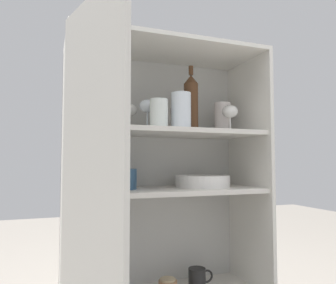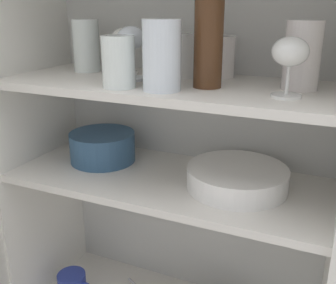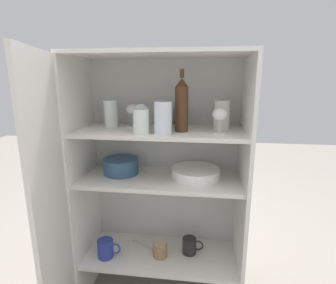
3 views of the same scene
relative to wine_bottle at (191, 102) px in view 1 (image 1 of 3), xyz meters
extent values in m
cube|color=silver|center=(-0.11, 0.20, -0.43)|extent=(0.86, 0.02, 1.31)
cube|color=white|center=(-0.53, 0.02, -0.43)|extent=(0.02, 0.37, 1.31)
cube|color=white|center=(0.31, 0.02, -0.43)|extent=(0.02, 0.37, 1.31)
cube|color=white|center=(-0.11, 0.02, 0.23)|extent=(0.86, 0.37, 0.02)
cube|color=silver|center=(-0.11, 0.02, -0.39)|extent=(0.83, 0.34, 0.02)
cube|color=silver|center=(-0.11, 0.02, -0.14)|extent=(0.83, 0.34, 0.02)
cube|color=silver|center=(-0.48, -0.37, -0.43)|extent=(0.13, 0.42, 1.31)
cylinder|color=white|center=(-0.08, -0.07, -0.05)|extent=(0.08, 0.08, 0.15)
cylinder|color=white|center=(-0.38, 0.08, -0.06)|extent=(0.07, 0.07, 0.14)
cylinder|color=white|center=(-0.18, -0.08, -0.07)|extent=(0.07, 0.07, 0.11)
cylinder|color=silver|center=(-0.01, 0.14, -0.08)|extent=(0.07, 0.07, 0.10)
cylinder|color=white|center=(-0.09, 0.10, -0.07)|extent=(0.07, 0.07, 0.11)
cylinder|color=silver|center=(0.19, 0.06, -0.05)|extent=(0.08, 0.08, 0.15)
cylinder|color=white|center=(0.18, -0.03, -0.13)|extent=(0.06, 0.06, 0.01)
cylinder|color=white|center=(0.18, -0.03, -0.09)|extent=(0.01, 0.01, 0.06)
ellipsoid|color=white|center=(0.18, -0.03, -0.04)|extent=(0.07, 0.07, 0.06)
cylinder|color=white|center=(-0.20, 0.01, -0.13)|extent=(0.07, 0.07, 0.01)
cylinder|color=white|center=(-0.20, 0.01, -0.09)|extent=(0.01, 0.01, 0.07)
ellipsoid|color=white|center=(-0.20, 0.01, -0.03)|extent=(0.07, 0.07, 0.06)
cylinder|color=white|center=(-0.26, 0.09, -0.13)|extent=(0.07, 0.07, 0.01)
cylinder|color=white|center=(-0.26, 0.09, -0.09)|extent=(0.01, 0.01, 0.06)
ellipsoid|color=white|center=(-0.26, 0.09, -0.04)|extent=(0.07, 0.07, 0.06)
cylinder|color=#4C2D19|center=(0.00, 0.00, -0.02)|extent=(0.06, 0.06, 0.21)
cone|color=#4C2D19|center=(0.00, 0.00, 0.10)|extent=(0.06, 0.06, 0.04)
cylinder|color=#4C2D19|center=(0.00, 0.00, 0.14)|extent=(0.02, 0.02, 0.04)
cylinder|color=white|center=(0.07, 0.04, -0.38)|extent=(0.25, 0.25, 0.01)
cylinder|color=white|center=(0.07, 0.04, -0.37)|extent=(0.25, 0.25, 0.01)
cylinder|color=white|center=(0.07, 0.04, -0.36)|extent=(0.25, 0.25, 0.01)
cylinder|color=white|center=(0.07, 0.04, -0.35)|extent=(0.25, 0.25, 0.01)
cylinder|color=white|center=(0.07, 0.04, -0.34)|extent=(0.25, 0.25, 0.01)
cylinder|color=white|center=(0.07, 0.04, -0.33)|extent=(0.25, 0.25, 0.01)
cylinder|color=#33567A|center=(-0.33, 0.06, -0.34)|extent=(0.19, 0.19, 0.08)
torus|color=#33567A|center=(-0.33, 0.06, -0.30)|extent=(0.18, 0.18, 0.01)
cylinder|color=black|center=(0.05, 0.05, -0.79)|extent=(0.08, 0.08, 0.09)
torus|color=black|center=(0.10, 0.05, -0.79)|extent=(0.06, 0.01, 0.06)
cylinder|color=tan|center=(-0.11, 0.00, -0.76)|extent=(0.07, 0.07, 0.01)
camera|label=1|loc=(-0.59, -1.32, -0.27)|focal=35.00mm
camera|label=2|loc=(0.28, -0.84, 0.05)|focal=42.00mm
camera|label=3|loc=(0.09, -1.25, 0.12)|focal=28.00mm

